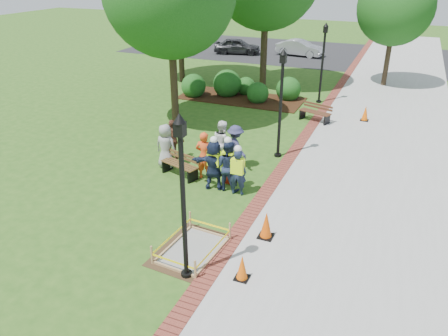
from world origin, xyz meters
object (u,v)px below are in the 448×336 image
at_px(hivis_worker_b, 238,170).
at_px(hivis_worker_c, 228,164).
at_px(cone_front, 242,268).
at_px(hivis_worker_a, 214,163).
at_px(lamp_near, 183,188).
at_px(bench_near, 180,169).
at_px(wet_concrete_pad, 193,244).

relative_size(hivis_worker_b, hivis_worker_c, 0.92).
bearing_deg(cone_front, hivis_worker_a, 122.07).
relative_size(lamp_near, hivis_worker_c, 2.20).
bearing_deg(bench_near, wet_concrete_pad, -57.82).
distance_m(cone_front, lamp_near, 2.55).
distance_m(bench_near, hivis_worker_b, 2.55).
height_order(lamp_near, hivis_worker_a, lamp_near).
bearing_deg(hivis_worker_a, hivis_worker_c, 12.26).
height_order(cone_front, hivis_worker_a, hivis_worker_a).
xyz_separation_m(wet_concrete_pad, hivis_worker_c, (-0.48, 3.65, 0.72)).
bearing_deg(hivis_worker_b, lamp_near, -85.36).
xyz_separation_m(hivis_worker_a, hivis_worker_b, (0.89, -0.09, -0.06)).
bearing_deg(cone_front, hivis_worker_b, 112.72).
height_order(wet_concrete_pad, hivis_worker_b, hivis_worker_b).
relative_size(wet_concrete_pad, hivis_worker_c, 1.25).
height_order(bench_near, cone_front, bench_near).
bearing_deg(bench_near, lamp_near, -60.38).
xyz_separation_m(hivis_worker_a, hivis_worker_c, (0.46, 0.10, 0.01)).
bearing_deg(hivis_worker_c, hivis_worker_a, -167.74).
height_order(wet_concrete_pad, bench_near, bench_near).
xyz_separation_m(wet_concrete_pad, cone_front, (1.64, -0.56, 0.10)).
bearing_deg(wet_concrete_pad, bench_near, 122.18).
height_order(hivis_worker_a, hivis_worker_c, hivis_worker_c).
height_order(cone_front, hivis_worker_c, hivis_worker_c).
height_order(lamp_near, hivis_worker_b, lamp_near).
distance_m(wet_concrete_pad, hivis_worker_a, 3.74).
xyz_separation_m(bench_near, hivis_worker_b, (2.43, -0.47, 0.63)).
distance_m(bench_near, cone_front, 6.08).
bearing_deg(cone_front, bench_near, 132.48).
bearing_deg(hivis_worker_b, cone_front, -67.28).
height_order(wet_concrete_pad, cone_front, cone_front).
bearing_deg(bench_near, hivis_worker_a, -13.84).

